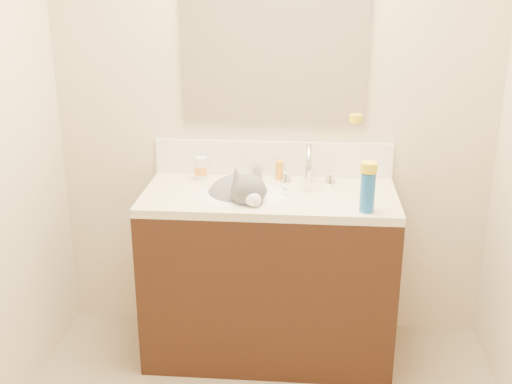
% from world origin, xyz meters
% --- Properties ---
extents(room_shell, '(2.24, 2.54, 2.52)m').
position_xyz_m(room_shell, '(0.00, 0.00, 1.49)').
color(room_shell, beige).
rests_on(room_shell, ground).
extents(vanity_cabinet, '(1.20, 0.55, 0.82)m').
position_xyz_m(vanity_cabinet, '(0.00, 0.97, 0.41)').
color(vanity_cabinet, black).
rests_on(vanity_cabinet, ground).
extents(counter_slab, '(1.20, 0.55, 0.04)m').
position_xyz_m(counter_slab, '(0.00, 0.97, 0.84)').
color(counter_slab, beige).
rests_on(counter_slab, vanity_cabinet).
extents(basin, '(0.45, 0.36, 0.14)m').
position_xyz_m(basin, '(-0.12, 0.94, 0.79)').
color(basin, white).
rests_on(basin, vanity_cabinet).
extents(faucet, '(0.28, 0.20, 0.21)m').
position_xyz_m(faucet, '(0.18, 1.11, 0.95)').
color(faucet, silver).
rests_on(faucet, counter_slab).
extents(cat, '(0.44, 0.46, 0.33)m').
position_xyz_m(cat, '(-0.14, 0.96, 0.84)').
color(cat, '#545154').
rests_on(cat, basin).
extents(backsplash, '(1.20, 0.02, 0.18)m').
position_xyz_m(backsplash, '(0.00, 1.24, 0.95)').
color(backsplash, white).
rests_on(backsplash, counter_slab).
extents(mirror, '(0.90, 0.02, 0.80)m').
position_xyz_m(mirror, '(0.00, 1.24, 1.54)').
color(mirror, white).
rests_on(mirror, room_shell).
extents(pill_bottle, '(0.07, 0.07, 0.11)m').
position_xyz_m(pill_bottle, '(-0.36, 1.15, 0.92)').
color(pill_bottle, silver).
rests_on(pill_bottle, counter_slab).
extents(pill_label, '(0.07, 0.07, 0.04)m').
position_xyz_m(pill_label, '(-0.36, 1.15, 0.91)').
color(pill_label, orange).
rests_on(pill_label, pill_bottle).
extents(silver_jar, '(0.07, 0.07, 0.07)m').
position_xyz_m(silver_jar, '(-0.08, 1.18, 0.89)').
color(silver_jar, '#B7B7BC').
rests_on(silver_jar, counter_slab).
extents(amber_bottle, '(0.04, 0.04, 0.10)m').
position_xyz_m(amber_bottle, '(0.04, 1.18, 0.91)').
color(amber_bottle, orange).
rests_on(amber_bottle, counter_slab).
extents(toothbrush, '(0.03, 0.14, 0.01)m').
position_xyz_m(toothbrush, '(0.07, 1.01, 0.86)').
color(toothbrush, silver).
rests_on(toothbrush, counter_slab).
extents(toothbrush_head, '(0.02, 0.03, 0.02)m').
position_xyz_m(toothbrush_head, '(0.07, 1.01, 0.87)').
color(toothbrush_head, '#67B5DB').
rests_on(toothbrush_head, counter_slab).
extents(spray_can, '(0.08, 0.08, 0.18)m').
position_xyz_m(spray_can, '(0.44, 0.77, 0.95)').
color(spray_can, blue).
rests_on(spray_can, counter_slab).
extents(spray_cap, '(0.09, 0.09, 0.04)m').
position_xyz_m(spray_cap, '(0.44, 0.77, 1.06)').
color(spray_cap, yellow).
rests_on(spray_cap, spray_can).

